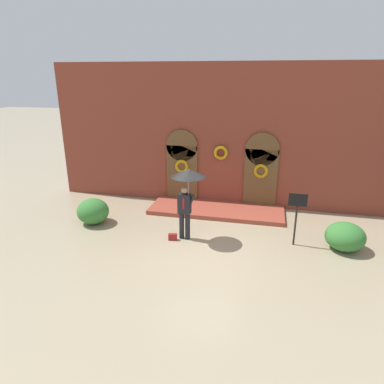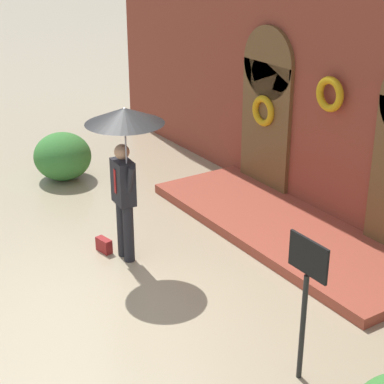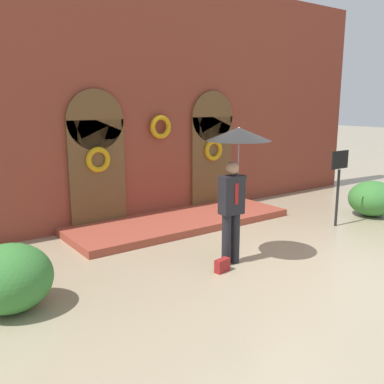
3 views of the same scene
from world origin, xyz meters
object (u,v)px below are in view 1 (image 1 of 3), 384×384
object	(u,v)px
shrub_left	(93,211)
shrub_right	(345,237)
sign_post	(297,211)
handbag	(173,237)
person_with_umbrella	(187,183)

from	to	relation	value
shrub_left	shrub_right	size ratio (longest dim) A/B	0.95
sign_post	shrub_right	distance (m)	1.67
shrub_left	shrub_right	bearing A→B (deg)	-0.50
handbag	sign_post	world-z (taller)	sign_post
person_with_umbrella	shrub_right	xyz separation A→B (m)	(4.88, 0.38, -1.48)
person_with_umbrella	shrub_left	bearing A→B (deg)	172.88
person_with_umbrella	handbag	world-z (taller)	person_with_umbrella
shrub_left	shrub_right	distance (m)	8.50
shrub_left	person_with_umbrella	bearing A→B (deg)	-7.12
handbag	sign_post	bearing A→B (deg)	-2.50
person_with_umbrella	shrub_right	world-z (taller)	person_with_umbrella
person_with_umbrella	handbag	xyz separation A→B (m)	(-0.45, -0.20, -1.80)
sign_post	shrub_left	bearing A→B (deg)	179.15
sign_post	shrub_right	xyz separation A→B (m)	(1.50, 0.03, -0.73)
shrub_right	shrub_left	bearing A→B (deg)	179.50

